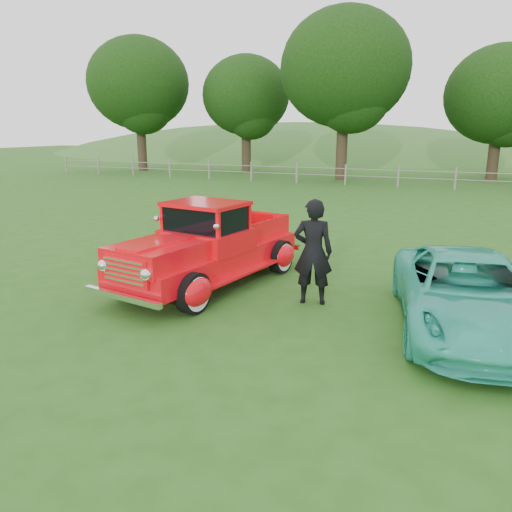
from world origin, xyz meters
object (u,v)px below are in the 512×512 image
at_px(tree_near_east, 501,95).
at_px(tree_mid_west, 246,96).
at_px(tree_far_west, 138,84).
at_px(tree_near_west, 345,68).
at_px(red_pickup, 209,248).
at_px(teal_sedan, 467,294).
at_px(man, 313,252).

bearing_deg(tree_near_east, tree_mid_west, -176.63).
distance_m(tree_far_west, tree_near_west, 16.03).
xyz_separation_m(tree_mid_west, red_pickup, (10.72, -26.12, -4.75)).
xyz_separation_m(tree_near_west, teal_sedan, (7.75, -23.70, -6.17)).
bearing_deg(tree_mid_west, teal_sedan, -59.46).
relative_size(tree_far_west, man, 4.98).
bearing_deg(tree_near_east, teal_sedan, -92.58).
relative_size(tree_mid_west, red_pickup, 1.62).
bearing_deg(tree_mid_west, red_pickup, -67.69).
relative_size(red_pickup, man, 2.61).
bearing_deg(tree_far_west, teal_sedan, -46.12).
bearing_deg(tree_near_west, tree_near_east, 23.96).
xyz_separation_m(tree_mid_west, tree_near_east, (17.00, 1.00, -0.30)).
distance_m(tree_mid_west, tree_near_east, 17.03).
height_order(tree_far_west, tree_near_east, tree_far_west).
relative_size(tree_near_east, red_pickup, 1.60).
height_order(tree_mid_west, red_pickup, tree_mid_west).
bearing_deg(tree_far_west, man, -49.18).
distance_m(tree_mid_west, red_pickup, 28.63).
bearing_deg(tree_near_west, man, -77.79).
bearing_deg(tree_far_west, tree_near_west, -3.58).
height_order(teal_sedan, man, man).
xyz_separation_m(tree_near_west, tree_near_east, (9.00, 4.00, -1.55)).
bearing_deg(tree_near_west, red_pickup, -83.30).
bearing_deg(tree_near_east, tree_near_west, -156.04).
bearing_deg(tree_mid_west, tree_near_west, -20.56).
height_order(tree_mid_west, man, tree_mid_west).
relative_size(red_pickup, teal_sedan, 1.15).
relative_size(tree_far_west, teal_sedan, 2.19).
distance_m(red_pickup, man, 2.37).
relative_size(tree_near_west, man, 5.22).
bearing_deg(tree_far_west, tree_mid_west, 14.04).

